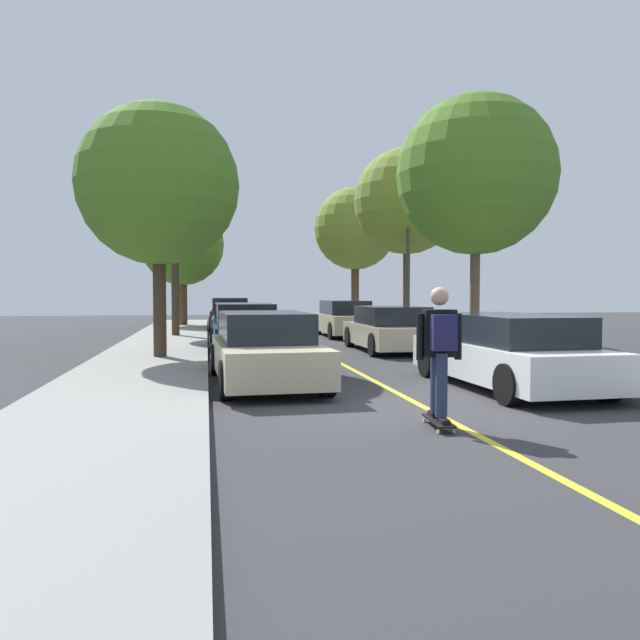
{
  "coord_description": "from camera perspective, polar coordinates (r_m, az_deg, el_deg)",
  "views": [
    {
      "loc": [
        -3.18,
        -8.74,
        1.7
      ],
      "look_at": [
        -0.08,
        8.23,
        0.95
      ],
      "focal_mm": 34.97,
      "sensor_mm": 36.0,
      "label": 1
    }
  ],
  "objects": [
    {
      "name": "ground",
      "position": [
        9.45,
        9.56,
        -7.91
      ],
      "size": [
        80.0,
        80.0,
        0.0
      ],
      "primitive_type": "plane",
      "color": "#353538"
    },
    {
      "name": "sidewalk_left",
      "position": [
        8.99,
        -18.98,
        -8.1
      ],
      "size": [
        2.73,
        56.0,
        0.14
      ],
      "primitive_type": "cube",
      "color": "gray",
      "rests_on": "ground"
    },
    {
      "name": "center_line",
      "position": [
        13.24,
        3.64,
        -4.88
      ],
      "size": [
        0.12,
        39.2,
        0.01
      ],
      "primitive_type": "cube",
      "color": "gold",
      "rests_on": "ground"
    },
    {
      "name": "parked_car_left_nearest",
      "position": [
        11.65,
        -5.05,
        -2.69
      ],
      "size": [
        1.98,
        4.54,
        1.34
      ],
      "color": "#BCAD89",
      "rests_on": "ground"
    },
    {
      "name": "parked_car_left_near",
      "position": [
        17.65,
        -6.85,
        -0.84
      ],
      "size": [
        1.86,
        4.45,
        1.4
      ],
      "color": "navy",
      "rests_on": "ground"
    },
    {
      "name": "parked_car_left_far",
      "position": [
        23.14,
        -7.68,
        -0.14
      ],
      "size": [
        1.94,
        4.14,
        1.33
      ],
      "color": "#196066",
      "rests_on": "ground"
    },
    {
      "name": "parked_car_left_farthest",
      "position": [
        29.18,
        -8.24,
        0.54
      ],
      "size": [
        1.97,
        4.52,
        1.47
      ],
      "color": "maroon",
      "rests_on": "ground"
    },
    {
      "name": "parked_car_right_nearest",
      "position": [
        11.65,
        16.69,
        -2.72
      ],
      "size": [
        2.0,
        4.71,
        1.32
      ],
      "color": "white",
      "rests_on": "ground"
    },
    {
      "name": "parked_car_right_near",
      "position": [
        18.29,
        6.48,
        -0.85
      ],
      "size": [
        2.03,
        4.49,
        1.31
      ],
      "color": "#BCAD89",
      "rests_on": "ground"
    },
    {
      "name": "parked_car_right_far",
      "position": [
        24.2,
        2.28,
        0.09
      ],
      "size": [
        1.82,
        4.31,
        1.4
      ],
      "color": "#BCAD89",
      "rests_on": "ground"
    },
    {
      "name": "street_tree_left_nearest",
      "position": [
        15.95,
        -14.58,
        11.88
      ],
      "size": [
        3.92,
        3.92,
        6.15
      ],
      "color": "#3D2D1E",
      "rests_on": "sidewalk_left"
    },
    {
      "name": "street_tree_left_near",
      "position": [
        23.84,
        -13.19,
        11.03
      ],
      "size": [
        3.41,
        3.41,
        6.86
      ],
      "color": "#3D2D1E",
      "rests_on": "sidewalk_left"
    },
    {
      "name": "street_tree_left_far",
      "position": [
        31.18,
        -12.47,
        6.76
      ],
      "size": [
        4.0,
        4.0,
        5.92
      ],
      "color": "#4C3823",
      "rests_on": "sidewalk_left"
    },
    {
      "name": "street_tree_right_nearest",
      "position": [
        18.48,
        14.09,
        12.72
      ],
      "size": [
        4.47,
        4.47,
        7.11
      ],
      "color": "brown",
      "rests_on": "sidewalk_right"
    },
    {
      "name": "street_tree_right_near",
      "position": [
        24.15,
        7.96,
        10.69
      ],
      "size": [
        4.01,
        4.01,
        7.03
      ],
      "color": "#4C3823",
      "rests_on": "sidewalk_right"
    },
    {
      "name": "street_tree_right_far",
      "position": [
        32.07,
        3.24,
        8.32
      ],
      "size": [
        4.19,
        4.19,
        6.93
      ],
      "color": "#4C3823",
      "rests_on": "sidewalk_right"
    },
    {
      "name": "fire_hydrant",
      "position": [
        12.95,
        21.33,
        -3.06
      ],
      "size": [
        0.2,
        0.2,
        0.7
      ],
      "color": "#B2140F",
      "rests_on": "sidewalk_right"
    },
    {
      "name": "streetlamp",
      "position": [
        22.4,
        8.03,
        6.26
      ],
      "size": [
        0.36,
        0.24,
        5.28
      ],
      "color": "#38383D",
      "rests_on": "sidewalk_right"
    },
    {
      "name": "skateboard",
      "position": [
        8.09,
        10.79,
        -9.06
      ],
      "size": [
        0.3,
        0.86,
        0.1
      ],
      "color": "black",
      "rests_on": "ground"
    },
    {
      "name": "skateboarder",
      "position": [
        7.93,
        10.91,
        -2.28
      ],
      "size": [
        0.59,
        0.71,
        1.67
      ],
      "color": "black",
      "rests_on": "skateboard"
    }
  ]
}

